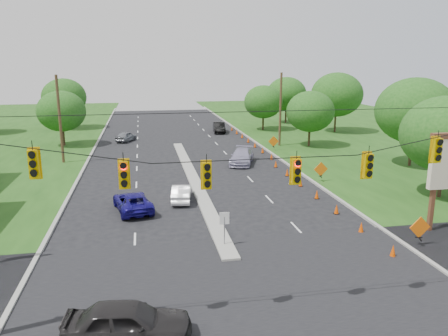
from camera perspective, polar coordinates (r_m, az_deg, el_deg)
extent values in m
plane|color=black|center=(19.90, 3.42, -17.09)|extent=(160.00, 160.00, 0.00)
cube|color=black|center=(19.90, 3.42, -17.09)|extent=(160.00, 14.00, 0.02)
cube|color=gray|center=(48.02, -17.38, 0.77)|extent=(0.25, 110.00, 0.16)
cube|color=gray|center=(49.79, 6.35, 1.75)|extent=(0.25, 110.00, 0.16)
cube|color=gray|center=(39.15, -4.03, -1.46)|extent=(1.00, 34.00, 0.18)
cylinder|color=gray|center=(24.77, 0.05, -8.33)|extent=(0.06, 0.06, 1.80)
cube|color=white|center=(24.48, 0.05, -6.59)|extent=(0.55, 0.04, 0.70)
cylinder|color=black|center=(16.45, 4.60, 2.52)|extent=(24.00, 0.04, 0.04)
cube|color=#E4AF00|center=(16.37, -23.56, 0.47)|extent=(0.34, 0.24, 1.00)
cube|color=#E4AF00|center=(16.08, -12.92, -0.88)|extent=(0.34, 0.24, 1.00)
cube|color=#E4AF00|center=(16.26, -2.28, -1.01)|extent=(0.34, 0.24, 1.00)
cube|color=#E4AF00|center=(17.11, 9.40, -0.45)|extent=(0.34, 0.24, 1.00)
cube|color=#E4AF00|center=(18.32, 18.26, 0.26)|extent=(0.34, 0.24, 1.00)
cube|color=#E4AF00|center=(19.83, 26.00, 2.09)|extent=(0.34, 0.24, 1.00)
cylinder|color=#422D1C|center=(47.63, -20.64, 5.92)|extent=(0.28, 0.28, 9.00)
cylinder|color=#422D1C|center=(54.53, 7.38, 7.54)|extent=(0.28, 0.28, 9.00)
cube|color=#59331E|center=(29.46, 25.59, -3.43)|extent=(0.25, 0.25, 4.40)
cone|color=#DC4401|center=(25.40, 21.21, -10.06)|extent=(0.32, 0.32, 0.70)
cone|color=#DC4401|center=(28.19, 17.49, -7.40)|extent=(0.32, 0.32, 0.70)
cone|color=#DC4401|center=(31.12, 14.49, -5.20)|extent=(0.32, 0.32, 0.70)
cone|color=#DC4401|center=(34.16, 12.03, -3.38)|extent=(0.32, 0.32, 0.70)
cone|color=#DC4401|center=(37.27, 9.98, -1.85)|extent=(0.32, 0.32, 0.70)
cone|color=#DC4401|center=(40.46, 8.26, -0.56)|extent=(0.32, 0.32, 0.70)
cone|color=#DC4401|center=(43.69, 6.79, 0.54)|extent=(0.32, 0.32, 0.70)
cone|color=#DC4401|center=(47.12, 6.22, 1.52)|extent=(0.32, 0.32, 0.70)
cone|color=#DC4401|center=(50.41, 5.08, 2.34)|extent=(0.32, 0.32, 0.70)
cone|color=#DC4401|center=(53.73, 4.07, 3.06)|extent=(0.32, 0.32, 0.70)
cone|color=#DC4401|center=(57.06, 3.18, 3.69)|extent=(0.32, 0.32, 0.70)
cone|color=#DC4401|center=(60.42, 2.39, 4.26)|extent=(0.32, 0.32, 0.70)
cone|color=#DC4401|center=(63.79, 1.68, 4.76)|extent=(0.32, 0.32, 0.70)
cone|color=#DC4401|center=(67.18, 1.04, 5.21)|extent=(0.32, 0.32, 0.70)
cube|color=black|center=(27.25, 24.09, -8.27)|extent=(0.06, 0.58, 0.26)
cube|color=black|center=(27.25, 24.09, -8.27)|extent=(0.06, 0.58, 0.26)
cube|color=orange|center=(27.05, 24.21, -7.08)|extent=(1.27, 0.05, 1.27)
cube|color=black|center=(38.92, 12.49, -1.01)|extent=(0.06, 0.58, 0.26)
cube|color=black|center=(38.92, 12.49, -1.01)|extent=(0.06, 0.58, 0.26)
cube|color=orange|center=(38.78, 12.53, -0.15)|extent=(1.27, 0.05, 1.27)
cube|color=black|center=(51.76, 6.47, 2.83)|extent=(0.06, 0.58, 0.26)
cube|color=black|center=(51.76, 6.47, 2.83)|extent=(0.06, 0.58, 0.26)
cube|color=orange|center=(51.65, 6.49, 3.48)|extent=(1.27, 0.05, 1.27)
cylinder|color=black|center=(58.09, -20.22, 3.96)|extent=(0.28, 0.28, 2.52)
ellipsoid|color=#194C14|center=(57.70, -20.47, 6.97)|extent=(5.88, 5.88, 5.04)
cylinder|color=black|center=(73.05, -19.93, 5.94)|extent=(0.28, 0.28, 2.88)
ellipsoid|color=#194C14|center=(72.71, -20.16, 8.69)|extent=(6.72, 6.72, 5.76)
cylinder|color=black|center=(37.26, 26.47, -1.37)|extent=(0.28, 0.28, 2.88)
ellipsoid|color=#194C14|center=(36.60, 27.04, 3.96)|extent=(6.72, 6.72, 5.76)
cylinder|color=black|center=(47.44, 23.21, 2.14)|extent=(0.28, 0.28, 3.24)
ellipsoid|color=#194C14|center=(46.89, 23.66, 6.88)|extent=(7.56, 7.56, 6.48)
cylinder|color=black|center=(55.21, 11.06, 4.08)|extent=(0.28, 0.28, 2.52)
ellipsoid|color=#194C14|center=(54.79, 11.21, 7.26)|extent=(5.88, 5.88, 5.04)
cylinder|color=black|center=(67.39, 14.32, 5.91)|extent=(0.28, 0.28, 3.24)
ellipsoid|color=#194C14|center=(67.00, 14.52, 9.27)|extent=(7.56, 7.56, 6.48)
cylinder|color=black|center=(76.08, 8.07, 6.89)|extent=(0.28, 0.28, 2.88)
ellipsoid|color=#194C14|center=(75.76, 8.16, 9.54)|extent=(6.72, 6.72, 5.76)
cylinder|color=black|center=(67.70, 5.12, 6.00)|extent=(0.28, 0.28, 2.52)
ellipsoid|color=#194C14|center=(67.36, 5.17, 8.60)|extent=(5.88, 5.88, 5.04)
imported|color=black|center=(17.43, -12.46, -19.16)|extent=(4.92, 2.44, 1.61)
imported|color=white|center=(32.99, -5.59, -3.24)|extent=(1.83, 3.97, 1.26)
imported|color=navy|center=(31.32, -11.84, -4.33)|extent=(3.14, 5.11, 1.32)
imported|color=#9A94B3|center=(44.87, 2.33, 1.51)|extent=(3.76, 5.64, 1.52)
imported|color=slate|center=(59.22, -12.67, 4.06)|extent=(3.03, 4.24, 1.34)
imported|color=black|center=(65.21, -0.65, 5.33)|extent=(2.10, 4.82, 1.54)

